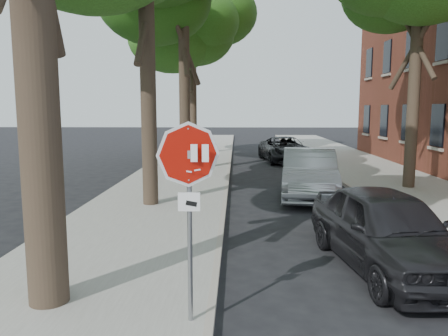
# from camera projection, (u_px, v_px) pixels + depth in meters

# --- Properties ---
(ground) EXTENTS (120.00, 120.00, 0.00)m
(ground) POSITION_uv_depth(u_px,v_px,m) (244.00, 329.00, 5.75)
(ground) COLOR black
(ground) RESTS_ON ground
(sidewalk_left) EXTENTS (4.00, 55.00, 0.12)m
(sidewalk_left) POSITION_uv_depth(u_px,v_px,m) (177.00, 178.00, 17.69)
(sidewalk_left) COLOR gray
(sidewalk_left) RESTS_ON ground
(sidewalk_right) EXTENTS (4.00, 55.00, 0.12)m
(sidewalk_right) POSITION_uv_depth(u_px,v_px,m) (389.00, 179.00, 17.45)
(sidewalk_right) COLOR gray
(sidewalk_right) RESTS_ON ground
(curb_left) EXTENTS (0.12, 55.00, 0.13)m
(curb_left) POSITION_uv_depth(u_px,v_px,m) (228.00, 178.00, 17.64)
(curb_left) COLOR #9E9384
(curb_left) RESTS_ON ground
(curb_right) EXTENTS (0.12, 55.00, 0.13)m
(curb_right) POSITION_uv_depth(u_px,v_px,m) (337.00, 179.00, 17.51)
(curb_right) COLOR #9E9384
(curb_right) RESTS_ON ground
(stop_sign) EXTENTS (0.76, 0.34, 2.61)m
(stop_sign) POSITION_uv_depth(u_px,v_px,m) (189.00, 184.00, 5.48)
(stop_sign) COLOR gray
(stop_sign) RESTS_ON sidewalk_left
(tree_far) EXTENTS (5.29, 4.91, 9.33)m
(tree_far) POSITION_uv_depth(u_px,v_px,m) (193.00, 34.00, 25.74)
(tree_far) COLOR black
(tree_far) RESTS_ON sidewalk_left
(car_a) EXTENTS (2.29, 4.49, 1.47)m
(car_a) POSITION_uv_depth(u_px,v_px,m) (387.00, 229.00, 7.84)
(car_a) COLOR black
(car_a) RESTS_ON ground
(car_b) EXTENTS (2.24, 4.90, 1.56)m
(car_b) POSITION_uv_depth(u_px,v_px,m) (309.00, 174.00, 14.15)
(car_b) COLOR #93969A
(car_b) RESTS_ON ground
(car_d) EXTENTS (2.80, 5.06, 1.34)m
(car_d) POSITION_uv_depth(u_px,v_px,m) (285.00, 149.00, 23.47)
(car_d) COLOR black
(car_d) RESTS_ON ground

